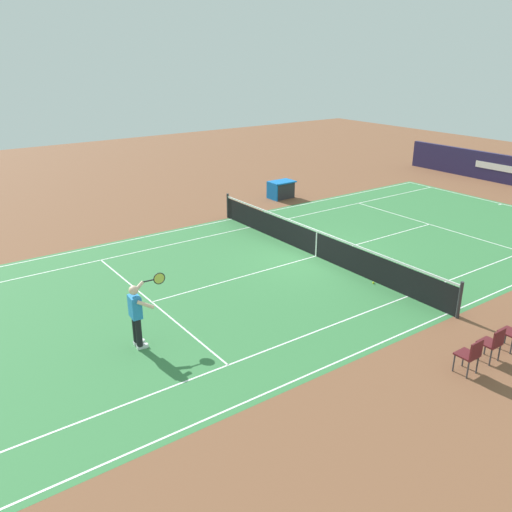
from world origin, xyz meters
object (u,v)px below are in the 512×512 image
Objects in this scene: tennis_net at (317,243)px; tennis_player_near at (137,313)px; spectator_chair_7 at (471,354)px; spectator_chair_6 at (493,342)px; equipment_cart_tarped at (281,189)px; tennis_ball at (373,283)px.

tennis_player_near is (7.71, 2.10, 0.44)m from tennis_net.
tennis_net is 7.88m from spectator_chair_7.
tennis_net is 7.69m from spectator_chair_6.
spectator_chair_6 is at bearing 70.30° from equipment_cart_tarped.
tennis_net is 2.91m from tennis_ball.
spectator_chair_6 is 1.00× the size of spectator_chair_7.
tennis_player_near reaches higher than spectator_chair_6.
equipment_cart_tarped is at bearing -112.49° from tennis_ball.
tennis_ball is at bearing -103.50° from spectator_chair_6.
equipment_cart_tarped is (-6.13, -14.64, -0.08)m from spectator_chair_7.
tennis_net is 8.10m from equipment_cart_tarped.
tennis_player_near is at bearing -5.82° from tennis_ball.
tennis_net is 6.89× the size of tennis_player_near.
tennis_ball is at bearing 67.51° from equipment_cart_tarped.
spectator_chair_6 is at bearing 139.57° from tennis_player_near.
tennis_player_near is 1.36× the size of equipment_cart_tarped.
tennis_ball is at bearing -113.18° from spectator_chair_7.
spectator_chair_7 is at bearing 66.82° from tennis_ball.
tennis_net is 8.00m from tennis_player_near.
tennis_player_near is 7.81m from spectator_chair_7.
equipment_cart_tarped reaches higher than tennis_ball.
spectator_chair_6 reaches higher than tennis_ball.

